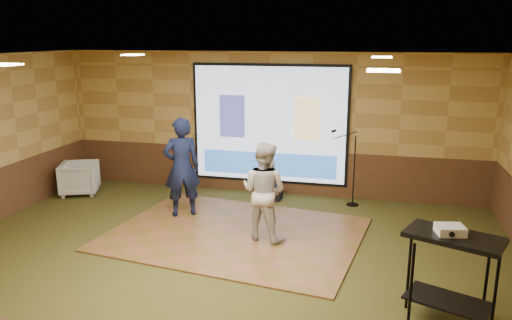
% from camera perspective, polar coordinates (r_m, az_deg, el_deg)
% --- Properties ---
extents(ground, '(9.00, 9.00, 0.00)m').
position_cam_1_polar(ground, '(7.74, -3.96, -11.28)').
color(ground, '#2B3417').
rests_on(ground, ground).
extents(room_shell, '(9.04, 7.04, 3.02)m').
position_cam_1_polar(room_shell, '(7.11, -4.24, 4.17)').
color(room_shell, tan).
rests_on(room_shell, ground).
extents(wainscot_back, '(9.00, 0.04, 0.95)m').
position_cam_1_polar(wainscot_back, '(10.75, 1.54, -1.26)').
color(wainscot_back, '#482A18').
rests_on(wainscot_back, ground).
extents(projector_screen, '(3.32, 0.06, 2.52)m').
position_cam_1_polar(projector_screen, '(10.49, 1.52, 3.95)').
color(projector_screen, black).
rests_on(projector_screen, room_shell).
extents(downlight_nw, '(0.32, 0.32, 0.02)m').
position_cam_1_polar(downlight_nw, '(9.52, -13.91, 11.59)').
color(downlight_nw, '#FBE7BC').
rests_on(downlight_nw, room_shell).
extents(downlight_ne, '(0.32, 0.32, 0.02)m').
position_cam_1_polar(downlight_ne, '(8.48, 14.17, 11.33)').
color(downlight_ne, '#FBE7BC').
rests_on(downlight_ne, room_shell).
extents(downlight_sw, '(0.32, 0.32, 0.02)m').
position_cam_1_polar(downlight_sw, '(6.76, -26.89, 9.69)').
color(downlight_sw, '#FBE7BC').
rests_on(downlight_sw, room_shell).
extents(downlight_se, '(0.32, 0.32, 0.02)m').
position_cam_1_polar(downlight_se, '(5.18, 14.34, 9.89)').
color(downlight_se, '#FBE7BC').
rests_on(downlight_se, room_shell).
extents(dance_floor, '(4.52, 3.69, 0.03)m').
position_cam_1_polar(dance_floor, '(8.64, -2.36, -8.40)').
color(dance_floor, brown).
rests_on(dance_floor, ground).
extents(player_left, '(0.81, 0.72, 1.85)m').
position_cam_1_polar(player_left, '(9.29, -8.49, -0.81)').
color(player_left, '#131A3C').
rests_on(player_left, dance_floor).
extents(player_right, '(0.94, 0.82, 1.63)m').
position_cam_1_polar(player_right, '(8.13, 0.91, -3.59)').
color(player_right, beige).
rests_on(player_right, dance_floor).
extents(av_table, '(1.05, 0.55, 1.11)m').
position_cam_1_polar(av_table, '(6.27, 21.48, -10.54)').
color(av_table, black).
rests_on(av_table, ground).
extents(projector, '(0.35, 0.31, 0.10)m').
position_cam_1_polar(projector, '(6.14, 21.31, -7.45)').
color(projector, white).
rests_on(projector, av_table).
extents(mic_stand, '(0.60, 0.25, 1.53)m').
position_cam_1_polar(mic_stand, '(10.11, 10.77, -2.39)').
color(mic_stand, black).
rests_on(mic_stand, ground).
extents(banquet_chair, '(0.99, 0.97, 0.70)m').
position_cam_1_polar(banquet_chair, '(11.32, -19.49, -1.96)').
color(banquet_chair, gray).
rests_on(banquet_chair, ground).
extents(duffel_bag, '(0.49, 0.34, 0.30)m').
position_cam_1_polar(duffel_bag, '(10.40, 1.62, -3.67)').
color(duffel_bag, black).
rests_on(duffel_bag, ground).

